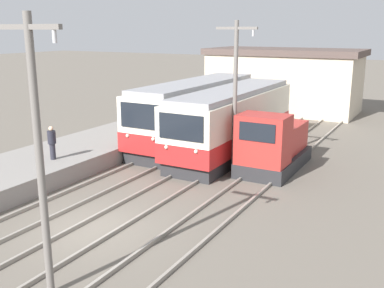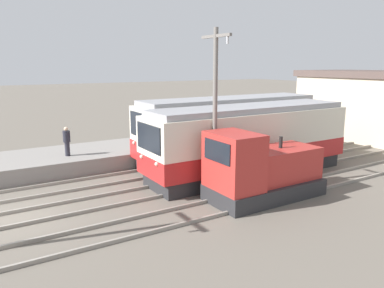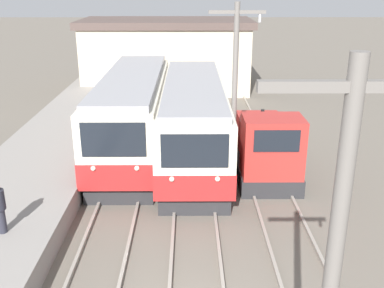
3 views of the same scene
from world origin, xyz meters
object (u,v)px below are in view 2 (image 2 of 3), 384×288
object	(u,v)px
person_on_platform	(67,140)
commuter_train_center	(249,143)
commuter_train_left	(230,132)
catenary_mast_mid	(215,107)
shunting_locomotive	(260,171)

from	to	relation	value
person_on_platform	commuter_train_center	bearing A→B (deg)	54.10
commuter_train_left	catenary_mast_mid	bearing A→B (deg)	-43.81
commuter_train_left	shunting_locomotive	distance (m)	6.46
commuter_train_left	shunting_locomotive	xyz separation A→B (m)	(5.80, -2.78, -0.55)
commuter_train_left	catenary_mast_mid	xyz separation A→B (m)	(4.31, -4.13, 2.14)
commuter_train_center	person_on_platform	world-z (taller)	commuter_train_center
shunting_locomotive	commuter_train_center	bearing A→B (deg)	147.70
catenary_mast_mid	person_on_platform	distance (m)	8.83
commuter_train_center	catenary_mast_mid	bearing A→B (deg)	-65.10
shunting_locomotive	catenary_mast_mid	distance (m)	3.36
commuter_train_left	commuter_train_center	xyz separation A→B (m)	(2.80, -0.89, -0.07)
shunting_locomotive	person_on_platform	xyz separation A→B (m)	(-8.69, -5.96, 0.48)
commuter_train_left	person_on_platform	bearing A→B (deg)	-108.28
commuter_train_left	commuter_train_center	world-z (taller)	commuter_train_left
person_on_platform	commuter_train_left	bearing A→B (deg)	71.72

